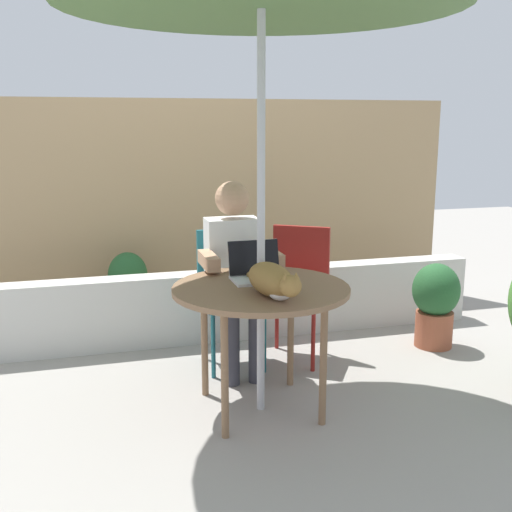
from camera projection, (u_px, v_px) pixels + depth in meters
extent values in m
plane|color=gray|center=(261.00, 408.00, 3.59)|extent=(14.00, 14.00, 0.00)
cube|color=tan|center=(195.00, 207.00, 5.33)|extent=(4.60, 0.08, 1.80)
cube|color=beige|center=(216.00, 306.00, 4.68)|extent=(4.14, 0.20, 0.52)
cylinder|color=brown|center=(261.00, 289.00, 3.44)|extent=(0.98, 0.98, 0.03)
cylinder|color=brown|center=(291.00, 332.00, 3.84)|extent=(0.04, 0.04, 0.70)
cylinder|color=brown|center=(204.00, 340.00, 3.70)|extent=(0.04, 0.04, 0.70)
cylinder|color=brown|center=(225.00, 375.00, 3.19)|extent=(0.04, 0.04, 0.70)
cylinder|color=brown|center=(323.00, 364.00, 3.33)|extent=(0.04, 0.04, 0.70)
cylinder|color=#B7B7BC|center=(261.00, 209.00, 3.34)|extent=(0.04, 0.04, 2.31)
cube|color=#1E606B|center=(233.00, 301.00, 4.13)|extent=(0.40, 0.40, 0.04)
cube|color=#1E606B|center=(226.00, 261.00, 4.25)|extent=(0.40, 0.04, 0.44)
cylinder|color=#1E606B|center=(251.00, 325.00, 4.38)|extent=(0.03, 0.03, 0.43)
cylinder|color=#1E606B|center=(203.00, 329.00, 4.29)|extent=(0.03, 0.03, 0.43)
cylinder|color=#1E606B|center=(213.00, 346.00, 3.97)|extent=(0.03, 0.03, 0.43)
cylinder|color=#1E606B|center=(264.00, 341.00, 4.06)|extent=(0.03, 0.03, 0.43)
cube|color=maroon|center=(295.00, 297.00, 4.24)|extent=(0.55, 0.55, 0.04)
cube|color=maroon|center=(301.00, 257.00, 4.36)|extent=(0.36, 0.25, 0.44)
cylinder|color=maroon|center=(323.00, 324.00, 4.40)|extent=(0.03, 0.03, 0.43)
cylinder|color=maroon|center=(277.00, 320.00, 4.50)|extent=(0.03, 0.03, 0.43)
cylinder|color=maroon|center=(264.00, 335.00, 4.18)|extent=(0.03, 0.03, 0.43)
cylinder|color=maroon|center=(313.00, 340.00, 4.08)|extent=(0.03, 0.03, 0.43)
cube|color=white|center=(232.00, 259.00, 4.07)|extent=(0.34, 0.20, 0.54)
sphere|color=tan|center=(232.00, 198.00, 3.97)|extent=(0.22, 0.22, 0.22)
cube|color=#383842|center=(226.00, 298.00, 3.95)|extent=(0.12, 0.30, 0.12)
cylinder|color=#383842|center=(232.00, 349.00, 3.87)|extent=(0.10, 0.10, 0.47)
cube|color=#383842|center=(250.00, 297.00, 3.99)|extent=(0.12, 0.30, 0.12)
cylinder|color=#383842|center=(256.00, 346.00, 3.91)|extent=(0.10, 0.10, 0.47)
cube|color=tan|center=(209.00, 260.00, 3.80)|extent=(0.08, 0.32, 0.08)
cube|color=tan|center=(271.00, 257.00, 3.90)|extent=(0.08, 0.32, 0.08)
cube|color=silver|center=(259.00, 280.00, 3.54)|extent=(0.30, 0.22, 0.02)
cube|color=black|center=(254.00, 257.00, 3.62)|extent=(0.30, 0.06, 0.20)
cube|color=silver|center=(253.00, 257.00, 3.63)|extent=(0.30, 0.06, 0.20)
ellipsoid|color=olive|center=(271.00, 279.00, 3.24)|extent=(0.24, 0.42, 0.17)
sphere|color=olive|center=(291.00, 286.00, 3.03)|extent=(0.11, 0.11, 0.11)
ellipsoid|color=white|center=(280.00, 292.00, 3.15)|extent=(0.13, 0.13, 0.09)
cylinder|color=olive|center=(255.00, 278.00, 3.52)|extent=(0.06, 0.18, 0.04)
cone|color=olive|center=(285.00, 277.00, 3.01)|extent=(0.04, 0.04, 0.03)
cone|color=olive|center=(296.00, 276.00, 3.03)|extent=(0.04, 0.04, 0.03)
cylinder|color=#9E5138|center=(434.00, 329.00, 4.56)|extent=(0.27, 0.27, 0.26)
ellipsoid|color=#26592D|center=(436.00, 290.00, 4.50)|extent=(0.34, 0.34, 0.39)
cylinder|color=#9E5138|center=(129.00, 310.00, 4.99)|extent=(0.25, 0.25, 0.27)
ellipsoid|color=#26592D|center=(128.00, 275.00, 4.92)|extent=(0.31, 0.31, 0.37)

